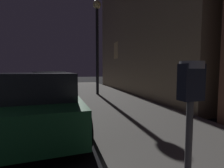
% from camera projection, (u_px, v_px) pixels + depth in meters
% --- Properties ---
extents(parking_meter, '(0.19, 0.19, 1.41)m').
position_uv_depth(parking_meter, '(190.00, 103.00, 1.37)').
color(parking_meter, '#59595B').
rests_on(parking_meter, sidewalk).
extents(car_green, '(2.19, 4.07, 1.43)m').
position_uv_depth(car_green, '(38.00, 102.00, 4.02)').
color(car_green, '#19592D').
rests_on(car_green, ground).
extents(car_blue, '(2.14, 4.05, 1.43)m').
position_uv_depth(car_blue, '(51.00, 84.00, 9.60)').
color(car_blue, navy).
rests_on(car_blue, ground).
extents(car_black, '(2.15, 4.44, 1.43)m').
position_uv_depth(car_black, '(55.00, 79.00, 15.59)').
color(car_black, black).
rests_on(car_black, ground).
extents(street_lamp, '(0.44, 0.44, 5.20)m').
position_uv_depth(street_lamp, '(97.00, 33.00, 9.25)').
color(street_lamp, black).
rests_on(street_lamp, sidewalk).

